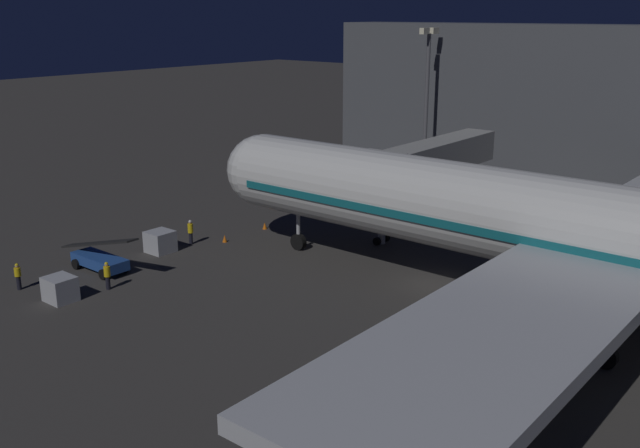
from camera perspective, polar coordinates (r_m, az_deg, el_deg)
ground_plane at (r=46.27m, az=8.98°, el=-4.87°), size 320.00×320.00×0.00m
jet_bridge at (r=56.64m, az=7.86°, el=4.91°), size 18.04×3.40×6.99m
apron_floodlight_mast at (r=73.76m, az=8.53°, el=10.39°), size 2.90×0.50×15.27m
belt_loader at (r=50.20m, az=-17.19°, el=-2.68°), size 1.96×7.85×3.00m
baggage_container_near_belt at (r=45.87m, az=-20.04°, el=-4.89°), size 1.57×1.75×1.52m
baggage_container_far_row at (r=53.02m, az=-12.64°, el=-1.38°), size 1.76×1.74×1.56m
ground_crew_near_nose_gear at (r=54.25m, az=-10.30°, el=-0.54°), size 0.40×0.40×1.88m
ground_crew_marshaller_fwd at (r=48.56m, az=-22.98°, el=-3.78°), size 0.40×0.40×1.74m
ground_crew_under_port_wing at (r=46.69m, az=-16.63°, el=-3.87°), size 0.40×0.40×1.81m
traffic_cone_nose_port at (r=57.49m, az=-4.43°, el=-0.13°), size 0.36×0.36×0.55m
traffic_cone_nose_starboard at (r=54.55m, az=-7.62°, el=-1.16°), size 0.36×0.36×0.55m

